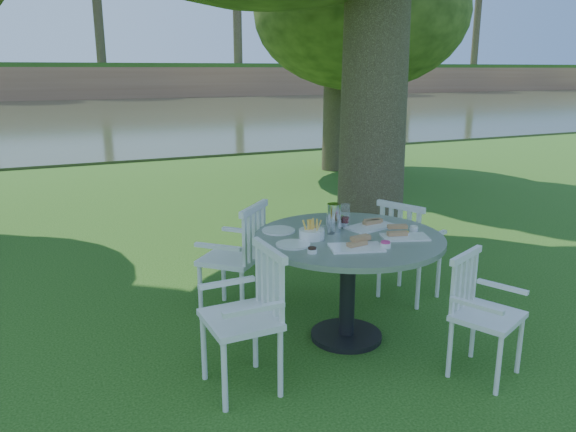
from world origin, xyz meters
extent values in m
plane|color=#17420D|center=(0.00, 0.00, 0.00)|extent=(140.00, 140.00, 0.00)
cylinder|color=black|center=(0.19, -0.50, 0.02)|extent=(0.56, 0.56, 0.04)
cylinder|color=black|center=(0.19, -0.50, 0.42)|extent=(0.12, 0.12, 0.76)
cylinder|color=slate|center=(0.19, -0.50, 0.82)|extent=(1.43, 1.43, 0.04)
cylinder|color=white|center=(1.37, -0.14, 0.23)|extent=(0.04, 0.04, 0.46)
cylinder|color=white|center=(1.21, 0.23, 0.23)|extent=(0.04, 0.04, 0.46)
cylinder|color=white|center=(1.04, -0.29, 0.23)|extent=(0.04, 0.04, 0.46)
cylinder|color=white|center=(0.88, 0.09, 0.23)|extent=(0.04, 0.04, 0.46)
cube|color=white|center=(1.13, -0.03, 0.48)|extent=(0.58, 0.60, 0.04)
cube|color=white|center=(0.94, -0.11, 0.69)|extent=(0.22, 0.45, 0.47)
cylinder|color=white|center=(-0.46, 0.61, 0.24)|extent=(0.04, 0.04, 0.48)
cylinder|color=white|center=(-0.76, 0.30, 0.24)|extent=(0.04, 0.04, 0.48)
cylinder|color=white|center=(-0.19, 0.33, 0.24)|extent=(0.04, 0.04, 0.48)
cylinder|color=white|center=(-0.49, 0.03, 0.24)|extent=(0.04, 0.04, 0.48)
cube|color=white|center=(-0.48, 0.32, 0.51)|extent=(0.67, 0.67, 0.04)
cube|color=white|center=(-0.32, 0.16, 0.73)|extent=(0.38, 0.38, 0.49)
cylinder|color=white|center=(-1.01, -0.63, 0.24)|extent=(0.04, 0.04, 0.47)
cylinder|color=white|center=(-1.00, -1.05, 0.24)|extent=(0.04, 0.04, 0.47)
cylinder|color=white|center=(-0.63, -0.62, 0.24)|extent=(0.04, 0.04, 0.47)
cylinder|color=white|center=(-0.62, -1.04, 0.24)|extent=(0.04, 0.04, 0.47)
cube|color=white|center=(-0.81, -0.84, 0.49)|extent=(0.45, 0.49, 0.04)
cube|color=white|center=(-0.60, -0.83, 0.71)|extent=(0.05, 0.48, 0.48)
cylinder|color=white|center=(0.67, -1.61, 0.21)|extent=(0.03, 0.03, 0.42)
cylinder|color=white|center=(1.01, -1.46, 0.21)|extent=(0.03, 0.03, 0.42)
cylinder|color=white|center=(0.53, -1.30, 0.21)|extent=(0.03, 0.03, 0.42)
cylinder|color=white|center=(0.87, -1.15, 0.21)|extent=(0.03, 0.03, 0.42)
cube|color=white|center=(0.77, -1.38, 0.44)|extent=(0.55, 0.53, 0.04)
cube|color=white|center=(0.69, -1.21, 0.64)|extent=(0.41, 0.21, 0.43)
cube|color=white|center=(0.07, -0.79, 0.85)|extent=(0.42, 0.32, 0.01)
cube|color=white|center=(0.54, -0.72, 0.85)|extent=(0.39, 0.30, 0.01)
cube|color=white|center=(0.46, -0.38, 0.85)|extent=(0.43, 0.30, 0.02)
cylinder|color=white|center=(-0.30, -0.54, 0.85)|extent=(0.25, 0.25, 0.01)
cylinder|color=white|center=(-0.25, -0.17, 0.85)|extent=(0.26, 0.26, 0.01)
cylinder|color=white|center=(-0.11, -0.46, 0.88)|extent=(0.19, 0.19, 0.07)
cylinder|color=white|center=(0.25, -0.20, 0.87)|extent=(0.17, 0.17, 0.06)
cylinder|color=silver|center=(0.14, -0.35, 0.95)|extent=(0.11, 0.11, 0.22)
cylinder|color=white|center=(0.26, -0.31, 0.94)|extent=(0.07, 0.07, 0.19)
cylinder|color=white|center=(0.09, -0.40, 0.89)|extent=(0.06, 0.06, 0.10)
cylinder|color=white|center=(-0.06, -0.52, 0.90)|extent=(0.06, 0.06, 0.11)
cylinder|color=white|center=(0.27, -0.86, 0.86)|extent=(0.08, 0.08, 0.03)
cylinder|color=white|center=(0.56, -0.69, 0.86)|extent=(0.06, 0.06, 0.03)
cylinder|color=white|center=(0.71, -0.60, 0.86)|extent=(0.07, 0.07, 0.03)
cylinder|color=white|center=(-0.26, -0.76, 0.86)|extent=(0.07, 0.07, 0.03)
ellipsoid|color=#243811|center=(3.84, 6.32, 3.08)|extent=(3.29, 3.29, 2.30)
cube|color=#313821|center=(0.00, 23.00, 0.00)|extent=(100.00, 28.00, 0.12)
cube|color=#936144|center=(0.00, 38.50, 1.10)|extent=(100.00, 3.00, 2.20)
cube|color=#17420D|center=(0.00, 46.00, 2.35)|extent=(100.00, 18.00, 0.30)
camera|label=1|loc=(-1.92, -4.01, 2.06)|focal=35.00mm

